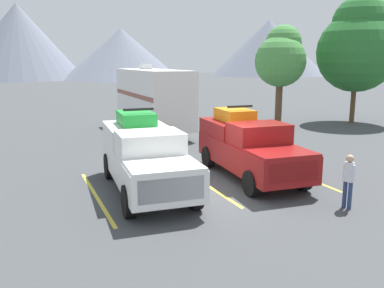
{
  "coord_description": "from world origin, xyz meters",
  "views": [
    {
      "loc": [
        -5.77,
        -11.58,
        4.21
      ],
      "look_at": [
        0.0,
        1.9,
        1.2
      ],
      "focal_mm": 38.28,
      "sensor_mm": 36.0,
      "label": 1
    }
  ],
  "objects_px": {
    "pickup_truck_a": "(145,154)",
    "camper_trailer_a": "(152,97)",
    "person_a": "(349,178)",
    "pickup_truck_b": "(249,145)"
  },
  "relations": [
    {
      "from": "pickup_truck_a",
      "to": "person_a",
      "type": "xyz_separation_m",
      "value": [
        4.84,
        -4.0,
        -0.28
      ]
    },
    {
      "from": "pickup_truck_a",
      "to": "camper_trailer_a",
      "type": "bearing_deg",
      "value": 70.87
    },
    {
      "from": "pickup_truck_b",
      "to": "camper_trailer_a",
      "type": "height_order",
      "value": "camper_trailer_a"
    },
    {
      "from": "camper_trailer_a",
      "to": "person_a",
      "type": "relative_size",
      "value": 5.75
    },
    {
      "from": "camper_trailer_a",
      "to": "person_a",
      "type": "height_order",
      "value": "camper_trailer_a"
    },
    {
      "from": "person_a",
      "to": "pickup_truck_a",
      "type": "bearing_deg",
      "value": 140.47
    },
    {
      "from": "pickup_truck_a",
      "to": "person_a",
      "type": "bearing_deg",
      "value": -39.53
    },
    {
      "from": "pickup_truck_b",
      "to": "person_a",
      "type": "relative_size",
      "value": 3.59
    },
    {
      "from": "pickup_truck_a",
      "to": "camper_trailer_a",
      "type": "height_order",
      "value": "camper_trailer_a"
    },
    {
      "from": "pickup_truck_a",
      "to": "person_a",
      "type": "distance_m",
      "value": 6.29
    }
  ]
}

